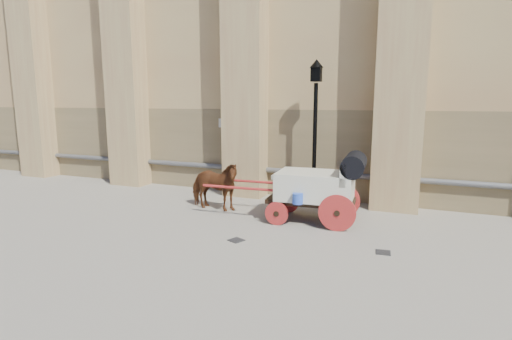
% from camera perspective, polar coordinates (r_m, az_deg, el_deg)
% --- Properties ---
extents(ground, '(90.00, 90.00, 0.00)m').
position_cam_1_polar(ground, '(10.66, -4.39, -8.18)').
color(ground, gray).
rests_on(ground, ground).
extents(horse, '(1.84, 0.93, 1.51)m').
position_cam_1_polar(horse, '(12.17, -6.04, -2.24)').
color(horse, '#652F15').
rests_on(horse, ground).
extents(carriage, '(4.51, 1.67, 1.95)m').
position_cam_1_polar(carriage, '(10.98, 9.22, -2.07)').
color(carriage, black).
rests_on(carriage, ground).
extents(street_lamp, '(0.43, 0.43, 4.55)m').
position_cam_1_polar(street_lamp, '(12.69, 8.42, 5.85)').
color(street_lamp, black).
rests_on(street_lamp, ground).
extents(drain_grate_near, '(0.42, 0.42, 0.01)m').
position_cam_1_polar(drain_grate_near, '(9.70, -2.85, -9.98)').
color(drain_grate_near, black).
rests_on(drain_grate_near, ground).
extents(drain_grate_far, '(0.35, 0.35, 0.01)m').
position_cam_1_polar(drain_grate_far, '(9.38, 17.70, -11.15)').
color(drain_grate_far, black).
rests_on(drain_grate_far, ground).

